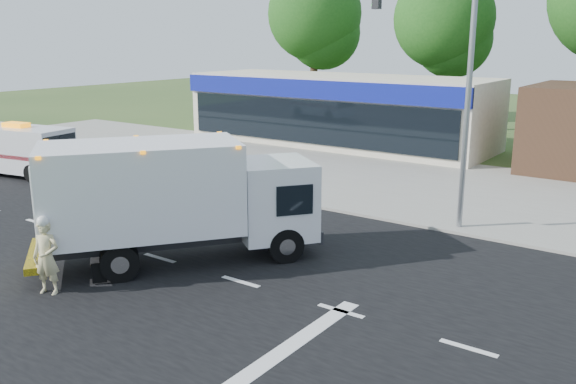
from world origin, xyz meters
name	(u,v)px	position (x,y,z in m)	size (l,w,h in m)	color
ground	(241,282)	(0.00, 0.00, 0.00)	(120.00, 120.00, 0.00)	#385123
road_asphalt	(241,282)	(0.00, 0.00, 0.00)	(60.00, 14.00, 0.02)	black
sidewalk	(385,209)	(0.00, 8.20, 0.06)	(60.00, 2.40, 0.12)	gray
parking_apron	(444,181)	(0.00, 14.00, 0.01)	(60.00, 9.00, 0.02)	gray
lane_markings	(248,314)	(1.35, -1.35, 0.02)	(55.20, 7.00, 0.01)	silver
ems_box_truck	(174,193)	(-2.44, 0.14, 1.98)	(6.59, 7.61, 3.44)	black
emergency_worker	(46,256)	(-3.39, -3.27, 0.98)	(0.81, 0.68, 2.00)	#CDC089
ambulance_van	(21,149)	(-16.29, 4.00, 1.22)	(5.40, 2.86, 2.42)	white
retail_strip_mall	(338,110)	(-9.00, 19.93, 2.01)	(18.00, 6.20, 4.00)	beige
traffic_signal_pole	(449,77)	(2.35, 7.60, 4.92)	(3.51, 0.25, 8.00)	gray
background_trees	(527,16)	(-0.85, 28.16, 7.38)	(36.77, 7.39, 12.10)	#332114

